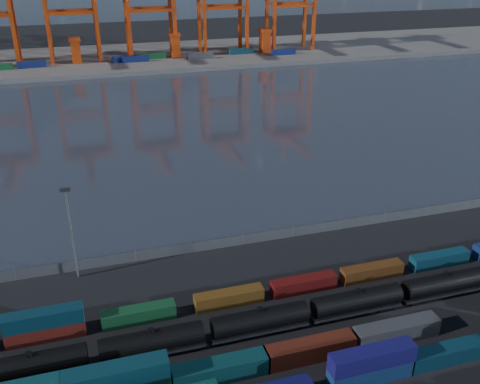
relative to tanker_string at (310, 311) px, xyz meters
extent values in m
plane|color=black|center=(-2.52, -3.24, -2.26)|extent=(700.00, 700.00, 0.00)
plane|color=#2C3340|center=(-2.52, 101.76, -2.25)|extent=(700.00, 700.00, 0.00)
cube|color=#514F4C|center=(-2.52, 206.76, -1.26)|extent=(700.00, 70.00, 2.00)
cube|color=navy|center=(2.95, -12.77, -1.01)|extent=(11.52, 2.34, 2.50)
cube|color=#141159|center=(2.95, -12.77, 1.49)|extent=(11.52, 2.34, 2.50)
cube|color=#0B2C3D|center=(14.26, -12.77, -1.01)|extent=(11.52, 2.34, 2.50)
cube|color=#0C3340|center=(-28.46, -6.82, 1.89)|extent=(12.77, 2.60, 2.77)
cube|color=#0B373A|center=(-15.42, -6.82, -0.88)|extent=(12.77, 2.60, 2.77)
cube|color=#541D10|center=(-2.91, -6.82, -0.88)|extent=(12.77, 2.60, 2.77)
cube|color=#38393C|center=(10.47, -6.82, -0.88)|extent=(12.77, 2.60, 2.77)
cube|color=#5D1912|center=(-37.28, 7.93, -1.07)|extent=(10.97, 2.23, 2.38)
cube|color=#0B2F3E|center=(-37.28, 7.93, 1.31)|extent=(10.97, 2.23, 2.38)
cube|color=#134825|center=(-24.11, 7.93, -1.07)|extent=(10.97, 2.23, 2.38)
cube|color=brown|center=(-10.10, 7.93, -1.07)|extent=(10.97, 2.23, 2.38)
cube|color=#590E0D|center=(2.53, 7.93, -1.07)|extent=(10.97, 2.23, 2.38)
cube|color=#593111|center=(14.96, 7.93, -1.07)|extent=(10.97, 2.23, 2.38)
cube|color=#0E3849|center=(28.26, 7.93, -1.07)|extent=(10.97, 2.23, 2.38)
cylinder|color=black|center=(-38.75, 0.00, 0.24)|extent=(14.11, 3.15, 3.15)
cylinder|color=black|center=(-38.75, 0.00, 1.97)|extent=(0.87, 0.87, 0.54)
cube|color=black|center=(-38.75, 0.00, -1.50)|extent=(14.65, 2.17, 0.43)
cube|color=black|center=(-33.87, 0.00, -1.93)|extent=(2.71, 1.95, 0.65)
cylinder|color=black|center=(-23.25, 0.00, 0.24)|extent=(14.11, 3.15, 3.15)
cylinder|color=black|center=(-23.25, 0.00, 1.97)|extent=(0.87, 0.87, 0.54)
cube|color=black|center=(-23.25, 0.00, -1.50)|extent=(14.65, 2.17, 0.43)
cube|color=black|center=(-28.13, 0.00, -1.93)|extent=(2.71, 1.95, 0.65)
cube|color=black|center=(-18.37, 0.00, -1.93)|extent=(2.71, 1.95, 0.65)
cylinder|color=black|center=(-7.75, 0.00, 0.24)|extent=(14.11, 3.15, 3.15)
cylinder|color=black|center=(-7.75, 0.00, 1.97)|extent=(0.87, 0.87, 0.54)
cube|color=black|center=(-7.75, 0.00, -1.50)|extent=(14.65, 2.17, 0.43)
cube|color=black|center=(-12.63, 0.00, -1.93)|extent=(2.71, 1.95, 0.65)
cube|color=black|center=(-2.87, 0.00, -1.93)|extent=(2.71, 1.95, 0.65)
cylinder|color=black|center=(7.75, 0.00, 0.24)|extent=(14.11, 3.15, 3.15)
cylinder|color=black|center=(7.75, 0.00, 1.97)|extent=(0.87, 0.87, 0.54)
cube|color=black|center=(7.75, 0.00, -1.50)|extent=(14.65, 2.17, 0.43)
cube|color=black|center=(2.87, 0.00, -1.93)|extent=(2.71, 1.95, 0.65)
cube|color=black|center=(12.63, 0.00, -1.93)|extent=(2.71, 1.95, 0.65)
cylinder|color=black|center=(23.25, 0.00, 0.24)|extent=(14.11, 3.15, 3.15)
cylinder|color=black|center=(23.25, 0.00, 1.97)|extent=(0.87, 0.87, 0.54)
cube|color=black|center=(23.25, 0.00, -1.50)|extent=(14.65, 2.17, 0.43)
cube|color=black|center=(18.37, 0.00, -1.93)|extent=(2.71, 1.95, 0.65)
cube|color=black|center=(28.13, 0.00, -1.93)|extent=(2.71, 1.95, 0.65)
cube|color=#595B5E|center=(-2.52, 24.76, -1.26)|extent=(160.00, 0.06, 2.00)
cylinder|color=slate|center=(-42.52, 24.76, -1.16)|extent=(0.12, 0.12, 2.20)
cylinder|color=slate|center=(-32.52, 24.76, -1.16)|extent=(0.12, 0.12, 2.20)
cylinder|color=slate|center=(-22.52, 24.76, -1.16)|extent=(0.12, 0.12, 2.20)
cylinder|color=slate|center=(-12.52, 24.76, -1.16)|extent=(0.12, 0.12, 2.20)
cylinder|color=slate|center=(-2.52, 24.76, -1.16)|extent=(0.12, 0.12, 2.20)
cylinder|color=slate|center=(7.48, 24.76, -1.16)|extent=(0.12, 0.12, 2.20)
cylinder|color=slate|center=(17.48, 24.76, -1.16)|extent=(0.12, 0.12, 2.20)
cylinder|color=slate|center=(27.48, 24.76, -1.16)|extent=(0.12, 0.12, 2.20)
cylinder|color=slate|center=(37.48, 24.76, -1.16)|extent=(0.12, 0.12, 2.20)
cylinder|color=slate|center=(47.48, 24.76, -1.16)|extent=(0.12, 0.12, 2.20)
cylinder|color=slate|center=(-32.52, 22.76, 5.74)|extent=(0.36, 0.36, 16.00)
cube|color=black|center=(-32.52, 22.76, 14.04)|extent=(1.60, 0.40, 0.60)
cube|color=#C73A0E|center=(-52.06, 196.06, 19.14)|extent=(1.52, 1.52, 42.79)
cube|color=#C73A0E|center=(-52.06, 207.47, 19.14)|extent=(1.52, 1.52, 42.79)
cube|color=#C73A0E|center=(-37.98, 196.06, 19.14)|extent=(1.52, 1.52, 42.79)
cube|color=#C73A0E|center=(-37.98, 207.47, 19.14)|extent=(1.52, 1.52, 42.79)
cube|color=#C73A0E|center=(-17.06, 196.06, 19.14)|extent=(1.52, 1.52, 42.79)
cube|color=#C73A0E|center=(-17.06, 207.47, 19.14)|extent=(1.52, 1.52, 42.79)
cube|color=#C73A0E|center=(-27.52, 196.06, 21.28)|extent=(20.92, 1.33, 1.33)
cube|color=#C73A0E|center=(-27.52, 207.47, 21.28)|extent=(20.92, 1.33, 1.33)
cube|color=#C73A0E|center=(-2.98, 196.06, 19.14)|extent=(1.52, 1.52, 42.79)
cube|color=#C73A0E|center=(-2.98, 207.47, 19.14)|extent=(1.52, 1.52, 42.79)
cube|color=#C73A0E|center=(17.94, 196.06, 19.14)|extent=(1.52, 1.52, 42.79)
cube|color=#C73A0E|center=(17.94, 207.47, 19.14)|extent=(1.52, 1.52, 42.79)
cube|color=#C73A0E|center=(7.48, 196.06, 21.28)|extent=(20.92, 1.33, 1.33)
cube|color=#C73A0E|center=(7.48, 207.47, 21.28)|extent=(20.92, 1.33, 1.33)
cube|color=#C73A0E|center=(32.02, 196.06, 19.14)|extent=(1.52, 1.52, 42.79)
cube|color=#C73A0E|center=(32.02, 207.47, 19.14)|extent=(1.52, 1.52, 42.79)
cube|color=#C73A0E|center=(52.94, 196.06, 19.14)|extent=(1.52, 1.52, 42.79)
cube|color=#C73A0E|center=(52.94, 207.47, 19.14)|extent=(1.52, 1.52, 42.79)
cube|color=#C73A0E|center=(42.48, 196.06, 21.28)|extent=(20.92, 1.33, 1.33)
cube|color=#C73A0E|center=(42.48, 207.47, 21.28)|extent=(20.92, 1.33, 1.33)
cube|color=#C73A0E|center=(67.02, 196.06, 19.14)|extent=(1.52, 1.52, 42.79)
cube|color=#C73A0E|center=(67.02, 207.47, 19.14)|extent=(1.52, 1.52, 42.79)
cube|color=#C73A0E|center=(87.94, 196.06, 19.14)|extent=(1.52, 1.52, 42.79)
cube|color=#C73A0E|center=(87.94, 207.47, 19.14)|extent=(1.52, 1.52, 42.79)
cube|color=#C73A0E|center=(77.48, 196.06, 21.28)|extent=(20.92, 1.33, 1.33)
cube|color=#C73A0E|center=(77.48, 207.47, 21.28)|extent=(20.92, 1.33, 1.33)
cube|color=navy|center=(-1.87, 191.44, 1.04)|extent=(12.00, 2.44, 2.60)
cube|color=navy|center=(68.82, 187.69, 1.04)|extent=(12.00, 2.44, 2.60)
cube|color=navy|center=(-6.16, 192.84, 1.04)|extent=(12.00, 2.44, 2.60)
cube|color=#3F4244|center=(27.85, 189.46, 1.04)|extent=(12.00, 2.44, 2.60)
cube|color=navy|center=(-46.68, 192.29, 1.04)|extent=(12.00, 2.44, 2.60)
cube|color=#144C23|center=(6.82, 196.24, 1.04)|extent=(12.00, 2.44, 2.60)
cube|color=#0C3842|center=(49.88, 195.59, 1.04)|extent=(12.00, 2.44, 2.60)
cube|color=#C73A0E|center=(-27.52, 196.76, 4.74)|extent=(4.00, 6.00, 10.00)
cube|color=#C73A0E|center=(-27.52, 196.76, 10.24)|extent=(5.00, 7.00, 1.20)
cube|color=#C73A0E|center=(17.48, 196.76, 4.74)|extent=(4.00, 6.00, 10.00)
cube|color=#C73A0E|center=(17.48, 196.76, 10.24)|extent=(5.00, 7.00, 1.20)
cube|color=#C73A0E|center=(62.48, 196.76, 4.74)|extent=(4.00, 6.00, 10.00)
cube|color=#C73A0E|center=(62.48, 196.76, 10.24)|extent=(5.00, 7.00, 1.20)
camera|label=1|loc=(-28.53, -58.01, 49.24)|focal=40.00mm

